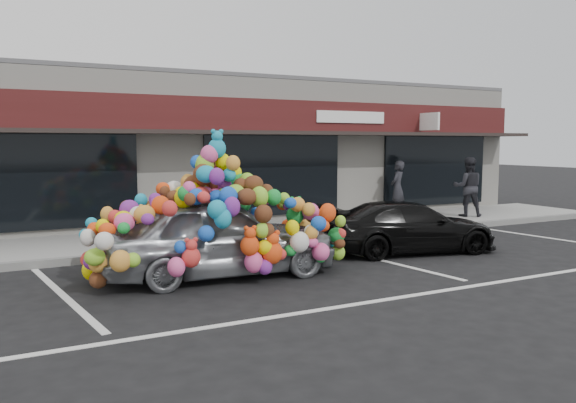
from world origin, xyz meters
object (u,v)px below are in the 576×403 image
black_sedan (409,227)px  pedestrian_b (468,187)px  pedestrian_a (397,188)px  toy_car (219,228)px

black_sedan → pedestrian_b: bearing=-45.4°
black_sedan → pedestrian_b: size_ratio=2.13×
pedestrian_a → black_sedan: bearing=22.9°
toy_car → pedestrian_b: toy_car is taller
black_sedan → pedestrian_b: pedestrian_b is taller
pedestrian_a → pedestrian_b: pedestrian_b is taller
pedestrian_a → toy_car: bearing=-0.7°
toy_car → pedestrian_b: 9.76m
toy_car → pedestrian_a: bearing=-55.5°
toy_car → pedestrian_a: 8.81m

